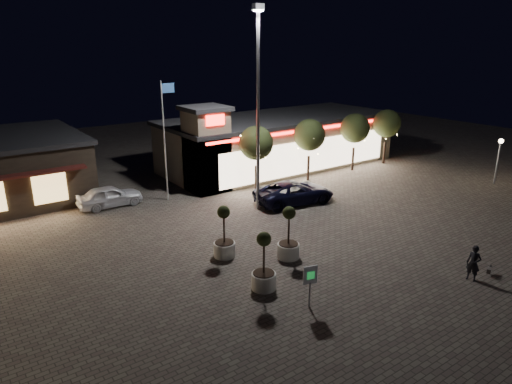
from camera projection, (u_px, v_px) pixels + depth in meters
ground at (320, 263)px, 22.35m from camera, size 90.00×90.00×0.00m
retail_building at (276, 141)px, 39.14m from camera, size 20.40×8.40×6.10m
floodlight_pole at (258, 99)px, 27.45m from camera, size 0.60×0.40×12.38m
flagpole at (165, 131)px, 29.87m from camera, size 0.95×0.10×8.00m
lamp_post_east at (499, 152)px, 34.17m from camera, size 0.36×0.36×3.48m
string_tree_a at (256, 143)px, 31.95m from camera, size 2.42×2.42×4.79m
string_tree_b at (309, 135)px, 34.71m from camera, size 2.42×2.42×4.79m
string_tree_c at (355, 128)px, 37.47m from camera, size 2.42×2.42×4.79m
string_tree_d at (387, 124)px, 39.68m from camera, size 2.42×2.42×4.79m
pickup_truck at (294, 192)px, 30.43m from camera, size 5.78×3.35×1.52m
white_sedan at (110, 196)px, 29.84m from camera, size 4.19×1.77×1.41m
pedestrian at (474, 263)px, 20.47m from camera, size 0.53×0.68×1.67m
dog at (489, 269)px, 21.12m from camera, size 0.54×0.35×0.30m
planter_left at (224, 241)px, 22.79m from camera, size 1.10×1.10×2.70m
planter_mid at (264, 271)px, 19.77m from camera, size 1.09×1.09×2.67m
planter_right at (288, 242)px, 22.63m from camera, size 1.11×1.11×2.72m
valet_sign at (310, 279)px, 18.23m from camera, size 0.60×0.22×1.84m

